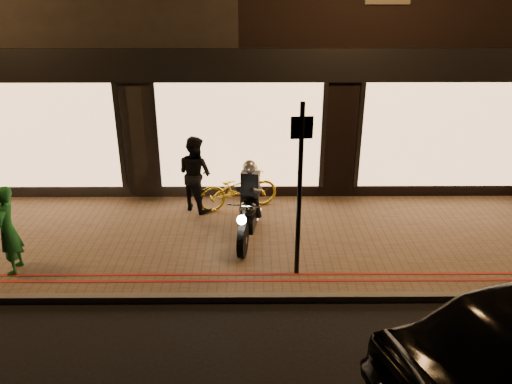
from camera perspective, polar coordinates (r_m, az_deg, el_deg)
ground at (r=8.26m, az=-2.38°, el=-12.53°), size 90.00×90.00×0.00m
sidewalk at (r=9.93m, az=-2.02°, el=-5.49°), size 50.00×4.00×0.12m
kerb_stone at (r=8.27m, az=-2.38°, el=-11.99°), size 50.00×0.14×0.12m
red_kerb_lines at (r=8.65m, az=-2.28°, el=-9.74°), size 50.00×0.26×0.01m
building_row at (r=15.71m, az=-1.55°, el=21.09°), size 48.00×10.11×8.50m
motorcycle at (r=9.59m, az=-0.82°, el=-2.05°), size 0.66×1.94×1.59m
sign_post at (r=8.04m, az=5.02°, el=0.99°), size 0.35×0.09×3.00m
bicycle_gold at (r=10.94m, az=-2.08°, el=0.40°), size 1.88×1.12×0.93m
person_green at (r=9.44m, az=-26.54°, el=-3.93°), size 0.43×0.61×1.58m
person_dark at (r=10.84m, az=-6.98°, el=2.10°), size 1.03×1.00×1.67m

